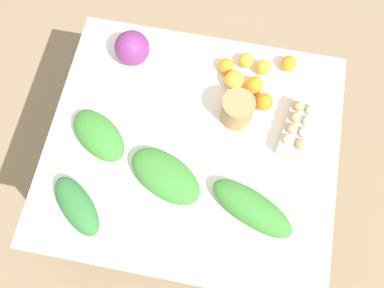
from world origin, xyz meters
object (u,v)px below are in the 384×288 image
orange_0 (264,67)px  orange_6 (226,66)px  greens_bunch_scallion (99,135)px  egg_carton (298,128)px  orange_2 (254,85)px  greens_bunch_dandelion (252,208)px  orange_3 (289,63)px  cabbage_purple (132,48)px  orange_1 (234,80)px  greens_bunch_beet_tops (166,176)px  greens_bunch_chard (77,206)px  orange_5 (246,60)px  orange_4 (264,102)px  paper_bag (237,110)px

orange_0 → orange_6: 0.16m
greens_bunch_scallion → egg_carton: bearing=-166.7°
orange_0 → orange_2: bearing=74.4°
egg_carton → greens_bunch_dandelion: size_ratio=0.76×
orange_3 → orange_0: bearing=20.9°
cabbage_purple → orange_2: bearing=174.0°
greens_bunch_scallion → greens_bunch_dandelion: (-0.63, 0.17, 0.00)m
orange_1 → greens_bunch_beet_tops: bearing=67.4°
greens_bunch_chard → orange_5: (-0.52, -0.74, -0.01)m
greens_bunch_dandelion → orange_4: (0.01, -0.44, -0.01)m
egg_carton → greens_bunch_scallion: bearing=-67.2°
paper_bag → greens_bunch_chard: 0.72m
paper_bag → greens_bunch_beet_tops: (0.22, 0.31, -0.02)m
greens_bunch_beet_tops → orange_3: bearing=-124.7°
greens_bunch_scallion → orange_0: 0.74m
greens_bunch_beet_tops → orange_3: 0.71m
orange_2 → orange_4: bearing=125.5°
greens_bunch_scallion → orange_3: greens_bunch_scallion is taller
cabbage_purple → paper_bag: size_ratio=1.12×
egg_carton → orange_5: size_ratio=3.90×
egg_carton → greens_bunch_beet_tops: size_ratio=0.84×
cabbage_purple → greens_bunch_dandelion: (-0.59, 0.57, -0.03)m
orange_6 → greens_bunch_chard: bearing=57.4°
egg_carton → orange_3: 0.30m
orange_0 → orange_3: size_ratio=0.98×
paper_bag → egg_carton: bearing=175.2°
orange_4 → orange_6: bearing=-38.0°
greens_bunch_scallion → orange_6: bearing=-136.9°
egg_carton → greens_bunch_dandelion: egg_carton is taller
greens_bunch_beet_tops → orange_6: bearing=-105.7°
greens_bunch_chard → orange_1: 0.80m
greens_bunch_chard → orange_1: (-0.49, -0.63, 0.00)m
greens_bunch_chard → orange_2: size_ratio=3.48×
paper_bag → greens_bunch_dandelion: bearing=107.1°
cabbage_purple → orange_3: (-0.65, -0.08, -0.04)m
greens_bunch_scallion → orange_1: bearing=-144.4°
greens_bunch_scallion → greens_bunch_beet_tops: 0.31m
egg_carton → orange_3: egg_carton is taller
orange_4 → orange_6: orange_4 is taller
paper_bag → orange_6: (0.08, -0.21, -0.03)m
orange_2 → orange_3: (-0.13, -0.13, -0.00)m
greens_bunch_chard → orange_6: (-0.45, -0.70, -0.01)m
egg_carton → orange_5: 0.37m
cabbage_purple → greens_bunch_beet_tops: cabbage_purple is taller
orange_2 → egg_carton: bearing=141.2°
greens_bunch_scallion → orange_0: bearing=-144.0°
cabbage_purple → greens_bunch_dandelion: bearing=136.1°
egg_carton → orange_2: (0.20, -0.16, -0.00)m
orange_2 → orange_1: bearing=-4.6°
paper_bag → orange_5: (-0.00, -0.25, -0.03)m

